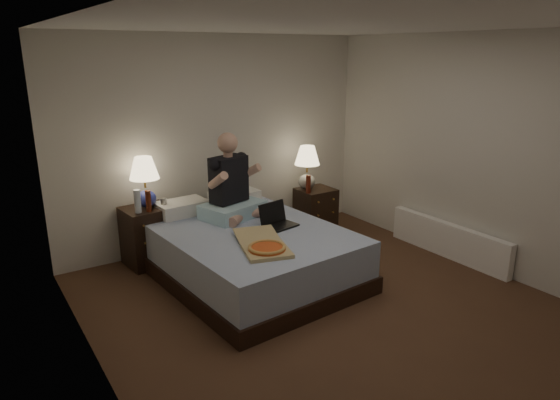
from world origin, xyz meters
TOP-DOWN VIEW (x-y plane):
  - floor at (0.00, 0.00)m, footprint 4.00×4.50m
  - ceiling at (0.00, 0.00)m, footprint 4.00×4.50m
  - wall_back at (0.00, 2.25)m, footprint 4.00×0.00m
  - wall_left at (-2.00, 0.00)m, footprint 0.00×4.50m
  - wall_right at (2.00, 0.00)m, footprint 0.00×4.50m
  - bed at (-0.27, 1.08)m, footprint 1.76×2.26m
  - nightstand_left at (-1.02, 2.01)m, footprint 0.54×0.50m
  - nightstand_right at (1.15, 1.80)m, footprint 0.45×0.41m
  - lamp_left at (-1.01, 2.03)m, footprint 0.33×0.33m
  - lamp_right at (1.06, 1.88)m, footprint 0.37×0.37m
  - water_bottle at (-1.15, 1.89)m, footprint 0.07×0.07m
  - soda_can at (-0.85, 1.92)m, footprint 0.07×0.07m
  - beer_bottle_left at (-1.04, 1.87)m, footprint 0.06×0.06m
  - beer_bottle_right at (0.95, 1.70)m, footprint 0.06×0.06m
  - person at (-0.22, 1.52)m, footprint 0.78×0.68m
  - laptop at (0.04, 0.95)m, footprint 0.39×0.34m
  - pizza_box at (-0.45, 0.43)m, footprint 0.60×0.84m
  - radiator at (1.93, 0.29)m, footprint 0.10×1.60m

SIDE VIEW (x-z plane):
  - floor at x=0.00m, z-range 0.00..0.00m
  - radiator at x=1.93m, z-range 0.00..0.40m
  - bed at x=-0.27m, z-range 0.00..0.54m
  - nightstand_right at x=1.15m, z-range 0.00..0.59m
  - nightstand_left at x=-1.02m, z-range 0.00..0.65m
  - pizza_box at x=-0.45m, z-range 0.54..0.62m
  - laptop at x=0.04m, z-range 0.54..0.78m
  - beer_bottle_right at x=0.95m, z-range 0.59..0.82m
  - soda_can at x=-0.85m, z-range 0.65..0.75m
  - beer_bottle_left at x=-1.04m, z-range 0.65..0.88m
  - water_bottle at x=-1.15m, z-range 0.65..0.90m
  - lamp_right at x=1.06m, z-range 0.59..1.15m
  - lamp_left at x=-1.01m, z-range 0.65..1.21m
  - person at x=-0.22m, z-range 0.54..1.47m
  - wall_back at x=0.00m, z-range 0.00..2.50m
  - wall_left at x=-2.00m, z-range 0.00..2.50m
  - wall_right at x=2.00m, z-range 0.00..2.50m
  - ceiling at x=0.00m, z-range 2.50..2.50m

